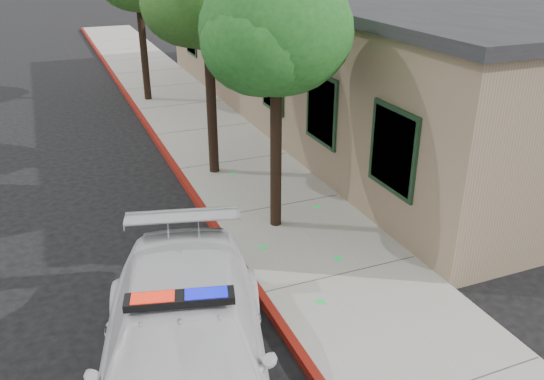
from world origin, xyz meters
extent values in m
plane|color=black|center=(0.00, 0.00, 0.00)|extent=(120.00, 120.00, 0.00)
cube|color=gray|center=(1.60, 3.00, 0.07)|extent=(3.20, 60.00, 0.15)
cube|color=maroon|center=(0.06, 3.00, 0.08)|extent=(0.14, 60.00, 0.16)
cube|color=#8B7B5B|center=(6.70, 9.00, 2.00)|extent=(7.00, 20.00, 4.00)
cube|color=black|center=(3.17, 1.00, 1.95)|extent=(0.08, 1.48, 1.68)
cube|color=black|center=(3.17, 4.00, 1.95)|extent=(0.08, 1.48, 1.68)
cube|color=black|center=(3.17, 7.00, 1.95)|extent=(0.08, 1.48, 1.68)
cube|color=black|center=(3.17, 10.00, 1.95)|extent=(0.08, 1.48, 1.68)
cube|color=black|center=(3.17, 13.00, 1.95)|extent=(0.08, 1.48, 1.68)
cube|color=black|center=(3.17, 16.00, 1.95)|extent=(0.08, 1.48, 1.68)
cube|color=black|center=(3.17, 19.00, 1.95)|extent=(0.08, 1.48, 1.68)
imported|color=silver|center=(-1.67, -1.76, 0.80)|extent=(3.54, 5.88, 1.59)
cube|color=black|center=(-1.67, -1.76, 1.65)|extent=(1.23, 0.57, 0.10)
cube|color=red|center=(-1.98, -1.68, 1.66)|extent=(0.56, 0.36, 0.11)
cube|color=#0C12D9|center=(-1.36, -1.84, 1.66)|extent=(0.56, 0.36, 0.11)
cylinder|color=black|center=(1.26, 2.23, 1.74)|extent=(0.23, 0.23, 3.18)
ellipsoid|color=#184B17|center=(1.26, 2.23, 4.12)|extent=(2.83, 2.83, 2.40)
ellipsoid|color=#184B17|center=(1.72, 2.46, 3.86)|extent=(2.12, 2.12, 1.80)
ellipsoid|color=#184B17|center=(0.89, 1.98, 3.95)|extent=(2.21, 2.21, 1.88)
cylinder|color=black|center=(0.92, 5.51, 1.90)|extent=(0.25, 0.25, 3.49)
ellipsoid|color=#21591B|center=(1.34, 5.72, 4.21)|extent=(2.36, 2.36, 2.01)
ellipsoid|color=#21591B|center=(0.51, 5.40, 4.31)|extent=(2.27, 2.27, 1.93)
cylinder|color=black|center=(0.70, 13.24, 1.89)|extent=(0.26, 0.26, 3.48)
camera|label=1|loc=(-2.76, -7.36, 5.65)|focal=36.82mm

